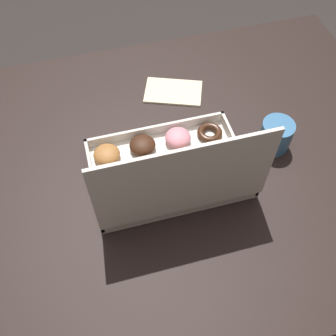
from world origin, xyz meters
TOP-DOWN VIEW (x-y plane):
  - ground_plane at (0.00, 0.00)m, footprint 8.00×8.00m
  - dining_table at (0.00, 0.00)m, footprint 1.28×0.99m
  - donut_box at (0.06, 0.05)m, footprint 0.39×0.27m
  - coffee_mug at (-0.25, 0.02)m, footprint 0.08×0.08m
  - paper_napkin at (-0.04, -0.25)m, footprint 0.19×0.16m

SIDE VIEW (x-z plane):
  - ground_plane at x=0.00m, z-range 0.00..0.00m
  - dining_table at x=0.00m, z-range 0.28..1.02m
  - paper_napkin at x=-0.04m, z-range 0.74..0.74m
  - coffee_mug at x=-0.25m, z-range 0.74..0.82m
  - donut_box at x=0.06m, z-range 0.65..0.92m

